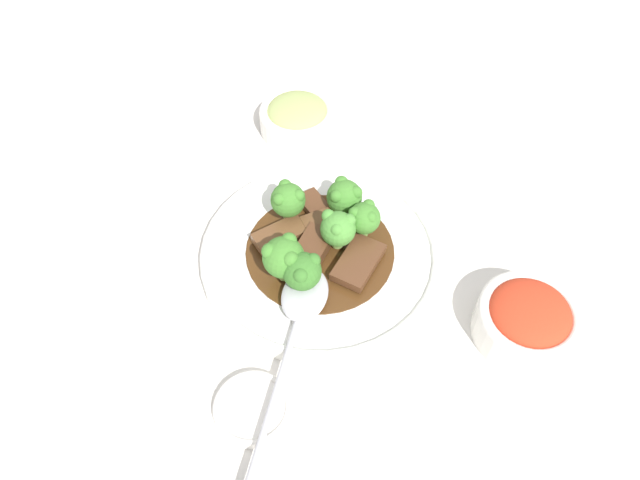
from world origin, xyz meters
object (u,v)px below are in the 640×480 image
main_plate (320,253)px  beef_strip_0 (326,221)px  beef_strip_3 (358,262)px  broccoli_floret_2 (364,218)px  side_bowl_kimchi (527,319)px  sauce_dish (252,408)px  broccoli_floret_4 (302,271)px  broccoli_floret_1 (337,227)px  beef_strip_2 (280,235)px  side_bowl_appetizer (297,117)px  broccoli_floret_5 (283,257)px  broccoli_floret_0 (344,196)px  serving_spoon (300,310)px  beef_strip_1 (309,253)px  broccoli_floret_3 (288,200)px  beef_strip_4 (315,206)px

main_plate → beef_strip_0: bearing=-25.8°
beef_strip_3 → broccoli_floret_2: size_ratio=1.62×
side_bowl_kimchi → sauce_dish: side_bowl_kimchi is taller
broccoli_floret_4 → broccoli_floret_1: bearing=-46.7°
beef_strip_2 → side_bowl_appetizer: size_ratio=0.65×
main_plate → broccoli_floret_5: 0.07m
broccoli_floret_0 → broccoli_floret_5: 0.11m
beef_strip_3 → serving_spoon: (-0.04, 0.08, 0.00)m
beef_strip_1 → beef_strip_3: (-0.02, -0.05, -0.00)m
broccoli_floret_3 → broccoli_floret_5: (-0.08, 0.02, 0.00)m
side_bowl_appetizer → side_bowl_kimchi: bearing=-157.4°
beef_strip_1 → broccoli_floret_5: (-0.02, 0.03, 0.03)m
main_plate → broccoli_floret_2: 0.06m
side_bowl_appetizer → beef_strip_0: bearing=176.5°
broccoli_floret_2 → serving_spoon: size_ratio=0.20×
main_plate → broccoli_floret_2: size_ratio=5.97×
broccoli_floret_2 → sauce_dish: bearing=136.1°
beef_strip_0 → beef_strip_1: (-0.04, 0.03, 0.00)m
broccoli_floret_2 → side_bowl_kimchi: (-0.16, -0.13, -0.02)m
broccoli_floret_1 → broccoli_floret_5: (-0.03, 0.07, 0.01)m
broccoli_floret_0 → broccoli_floret_4: size_ratio=0.86×
serving_spoon → side_bowl_appetizer: size_ratio=2.27×
broccoli_floret_3 → broccoli_floret_4: 0.10m
broccoli_floret_5 → side_bowl_appetizer: (0.24, -0.07, -0.03)m
beef_strip_1 → broccoli_floret_5: bearing=117.9°
beef_strip_1 → broccoli_floret_1: (0.01, -0.03, 0.02)m
main_plate → beef_strip_3: 0.05m
beef_strip_3 → broccoli_floret_0: broccoli_floret_0 is taller
beef_strip_0 → beef_strip_4: (0.03, 0.01, -0.00)m
main_plate → beef_strip_1: beef_strip_1 is taller
beef_strip_0 → beef_strip_3: size_ratio=0.78×
broccoli_floret_0 → sauce_dish: (-0.21, 0.15, -0.04)m
beef_strip_0 → beef_strip_1: bearing=143.8°
beef_strip_4 → serving_spoon: size_ratio=0.23×
beef_strip_2 → sauce_dish: beef_strip_2 is taller
beef_strip_4 → broccoli_floret_3: (-0.01, 0.03, 0.03)m
beef_strip_3 → broccoli_floret_3: (0.09, 0.06, 0.03)m
beef_strip_3 → broccoli_floret_1: size_ratio=1.54×
main_plate → beef_strip_0: (0.03, -0.01, 0.02)m
beef_strip_4 → beef_strip_0: bearing=-169.6°
beef_strip_4 → broccoli_floret_1: broccoli_floret_1 is taller
broccoli_floret_3 → side_bowl_kimchi: bearing=-134.8°
beef_strip_0 → broccoli_floret_1: bearing=-169.1°
serving_spoon → broccoli_floret_2: bearing=-48.1°
serving_spoon → sauce_dish: (-0.08, 0.07, -0.02)m
beef_strip_2 → broccoli_floret_1: size_ratio=1.37×
broccoli_floret_1 → broccoli_floret_2: broccoli_floret_1 is taller
broccoli_floret_4 → sauce_dish: size_ratio=0.67×
broccoli_floret_4 → beef_strip_2: bearing=7.1°
broccoli_floret_2 → broccoli_floret_1: bearing=99.7°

